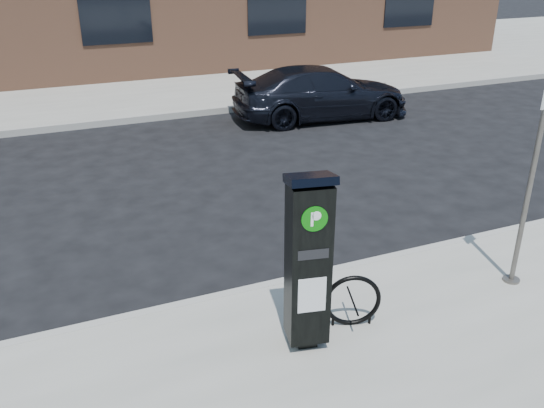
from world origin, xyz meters
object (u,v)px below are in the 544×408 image
sign_pole (530,187)px  parking_kiosk (308,261)px  car_dark (321,93)px  bike_rack (353,301)px

sign_pole → parking_kiosk: bearing=159.5°
parking_kiosk → car_dark: (4.27, 7.88, -0.49)m
bike_rack → car_dark: bearing=83.0°
parking_kiosk → bike_rack: parking_kiosk is taller
sign_pole → car_dark: (1.46, 7.79, -0.76)m
sign_pole → car_dark: size_ratio=0.58×
parking_kiosk → sign_pole: size_ratio=0.76×
sign_pole → car_dark: bearing=56.9°
bike_rack → car_dark: 8.62m
parking_kiosk → bike_rack: bearing=20.7°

